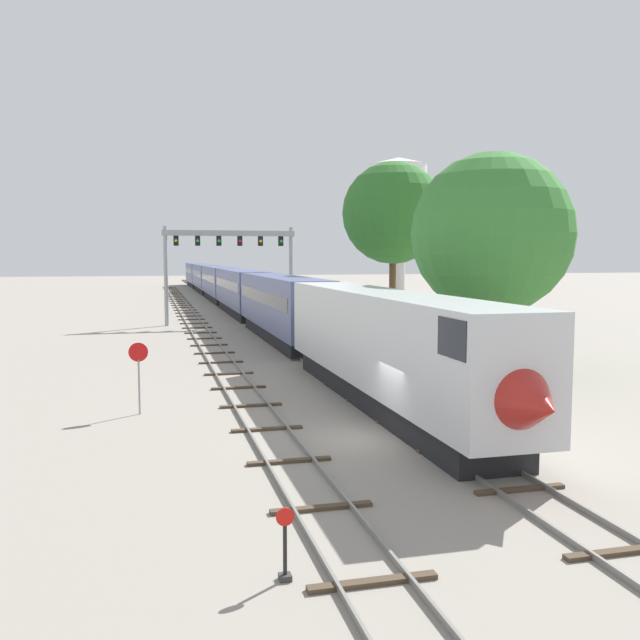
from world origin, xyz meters
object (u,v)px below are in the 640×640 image
(passenger_train, at_px, (227,286))
(trackside_tree_mid, at_px, (492,234))
(stop_sign, at_px, (139,368))
(trackside_tree_left, at_px, (393,213))
(trackside_tree_right, at_px, (471,261))
(switch_stand, at_px, (285,555))
(water_tower, at_px, (398,187))
(signal_gantry, at_px, (230,253))

(passenger_train, height_order, trackside_tree_mid, trackside_tree_mid)
(trackside_tree_mid, bearing_deg, stop_sign, -160.89)
(trackside_tree_left, height_order, trackside_tree_right, trackside_tree_left)
(trackside_tree_mid, bearing_deg, switch_stand, -126.25)
(trackside_tree_left, xyz_separation_m, trackside_tree_right, (-1.34, -16.83, -3.78))
(switch_stand, bearing_deg, water_tower, 68.22)
(passenger_train, bearing_deg, signal_gantry, -95.81)
(signal_gantry, xyz_separation_m, trackside_tree_left, (12.33, -9.61, 3.21))
(signal_gantry, distance_m, stop_sign, 36.38)
(switch_stand, xyz_separation_m, stop_sign, (-2.90, 15.16, 1.35))
(trackside_tree_left, relative_size, trackside_tree_right, 1.59)
(trackside_tree_mid, xyz_separation_m, trackside_tree_right, (-0.05, 2.29, -1.48))
(passenger_train, distance_m, trackside_tree_mid, 51.82)
(water_tower, relative_size, trackside_tree_mid, 1.90)
(stop_sign, relative_size, trackside_tree_mid, 0.24)
(passenger_train, relative_size, trackside_tree_right, 15.73)
(signal_gantry, xyz_separation_m, stop_sign, (-7.75, -35.23, -4.70))
(switch_stand, bearing_deg, trackside_tree_left, 67.16)
(switch_stand, distance_m, trackside_tree_left, 45.21)
(passenger_train, bearing_deg, trackside_tree_left, -72.37)
(water_tower, xyz_separation_m, stop_sign, (-41.59, -81.66, -15.98))
(water_tower, distance_m, stop_sign, 93.02)
(trackside_tree_left, xyz_separation_m, trackside_tree_mid, (-1.29, -19.11, -2.30))
(signal_gantry, xyz_separation_m, water_tower, (33.84, 46.43, 11.28))
(trackside_tree_left, bearing_deg, switch_stand, -112.84)
(water_tower, bearing_deg, trackside_tree_mid, -106.88)
(trackside_tree_mid, bearing_deg, passenger_train, 99.81)
(signal_gantry, height_order, switch_stand, signal_gantry)
(passenger_train, xyz_separation_m, switch_stand, (-7.10, -72.51, -2.09))
(water_tower, height_order, stop_sign, water_tower)
(stop_sign, bearing_deg, trackside_tree_left, 51.92)
(signal_gantry, distance_m, trackside_tree_mid, 30.78)
(passenger_train, xyz_separation_m, water_tower, (31.59, 24.31, 15.24))
(switch_stand, height_order, stop_sign, stop_sign)
(passenger_train, relative_size, signal_gantry, 11.44)
(trackside_tree_right, bearing_deg, switch_stand, -123.48)
(stop_sign, xyz_separation_m, trackside_tree_mid, (18.79, 6.51, 5.61))
(stop_sign, relative_size, trackside_tree_left, 0.21)
(trackside_tree_right, bearing_deg, trackside_tree_mid, -88.80)
(stop_sign, xyz_separation_m, trackside_tree_left, (20.08, 25.63, 7.91))
(trackside_tree_mid, relative_size, trackside_tree_right, 1.36)
(switch_stand, height_order, trackside_tree_right, trackside_tree_right)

